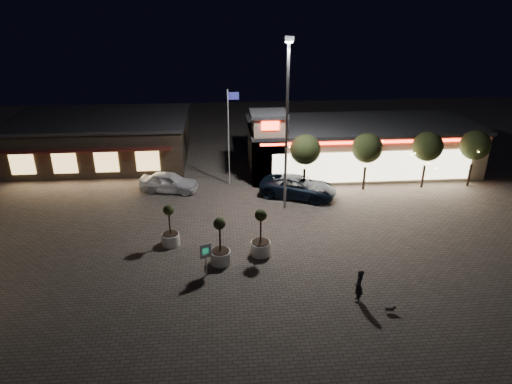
{
  "coord_description": "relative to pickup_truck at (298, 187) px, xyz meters",
  "views": [
    {
      "loc": [
        -2.72,
        -22.92,
        14.87
      ],
      "look_at": [
        -0.33,
        6.0,
        2.23
      ],
      "focal_mm": 32.0,
      "sensor_mm": 36.0,
      "label": 1
    }
  ],
  "objects": [
    {
      "name": "pickup_truck",
      "position": [
        0.0,
        0.0,
        0.0
      ],
      "size": [
        6.59,
        4.87,
        1.66
      ],
      "primitive_type": "imported",
      "rotation": [
        0.0,
        0.0,
        1.17
      ],
      "color": "black",
      "rests_on": "ground"
    },
    {
      "name": "flagpole",
      "position": [
        -5.26,
        3.03,
        3.91
      ],
      "size": [
        0.95,
        0.1,
        8.0
      ],
      "color": "white",
      "rests_on": "ground"
    },
    {
      "name": "planter_right",
      "position": [
        -3.78,
        -8.54,
        0.12
      ],
      "size": [
        1.25,
        1.25,
        3.08
      ],
      "color": "white",
      "rests_on": "ground"
    },
    {
      "name": "valet_sign",
      "position": [
        -7.08,
        -10.53,
        0.59
      ],
      "size": [
        0.64,
        0.32,
        2.03
      ],
      "color": "gray",
      "rests_on": "ground"
    },
    {
      "name": "string_tree_a",
      "position": [
        0.64,
        1.03,
        2.73
      ],
      "size": [
        2.42,
        2.42,
        4.79
      ],
      "color": "#332319",
      "rests_on": "ground"
    },
    {
      "name": "dog",
      "position": [
        2.28,
        -14.74,
        -0.55
      ],
      "size": [
        0.54,
        0.2,
        0.29
      ],
      "color": "#59514C",
      "rests_on": "ground"
    },
    {
      "name": "planter_left",
      "position": [
        -9.43,
        -6.88,
        0.03
      ],
      "size": [
        1.14,
        1.14,
        2.8
      ],
      "color": "white",
      "rests_on": "ground"
    },
    {
      "name": "string_tree_d",
      "position": [
        14.64,
        1.03,
        2.73
      ],
      "size": [
        2.42,
        2.42,
        4.79
      ],
      "color": "#332319",
      "rests_on": "ground"
    },
    {
      "name": "ground",
      "position": [
        -3.36,
        -9.97,
        -0.83
      ],
      "size": [
        90.0,
        90.0,
        0.0
      ],
      "primitive_type": "plane",
      "color": "#61574F",
      "rests_on": "ground"
    },
    {
      "name": "string_tree_b",
      "position": [
        5.64,
        1.03,
        2.73
      ],
      "size": [
        2.42,
        2.42,
        4.79
      ],
      "color": "#332319",
      "rests_on": "ground"
    },
    {
      "name": "retail_building",
      "position": [
        6.15,
        5.85,
        1.38
      ],
      "size": [
        20.4,
        8.4,
        6.1
      ],
      "color": "gray",
      "rests_on": "ground"
    },
    {
      "name": "pedestrian",
      "position": [
        0.88,
        -13.65,
        0.09
      ],
      "size": [
        0.58,
        0.75,
        1.85
      ],
      "primitive_type": "imported",
      "rotation": [
        0.0,
        0.0,
        -1.8
      ],
      "color": "black",
      "rests_on": "ground"
    },
    {
      "name": "string_tree_c",
      "position": [
        10.64,
        1.03,
        2.73
      ],
      "size": [
        2.42,
        2.42,
        4.79
      ],
      "color": "#332319",
      "rests_on": "ground"
    },
    {
      "name": "planter_mid",
      "position": [
        -6.26,
        -9.35,
        0.1
      ],
      "size": [
        1.23,
        1.23,
        3.02
      ],
      "color": "white",
      "rests_on": "ground"
    },
    {
      "name": "restaurant_building",
      "position": [
        -17.36,
        10.0,
        1.33
      ],
      "size": [
        16.4,
        11.0,
        4.3
      ],
      "color": "#382D23",
      "rests_on": "ground"
    },
    {
      "name": "white_sedan",
      "position": [
        -10.32,
        1.92,
        -0.02
      ],
      "size": [
        5.06,
        2.91,
        1.62
      ],
      "primitive_type": "imported",
      "rotation": [
        0.0,
        0.0,
        1.35
      ],
      "color": "white",
      "rests_on": "ground"
    },
    {
      "name": "floodlight_pole",
      "position": [
        -1.36,
        -1.97,
        6.19
      ],
      "size": [
        0.6,
        0.4,
        12.38
      ],
      "color": "gray",
      "rests_on": "ground"
    }
  ]
}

